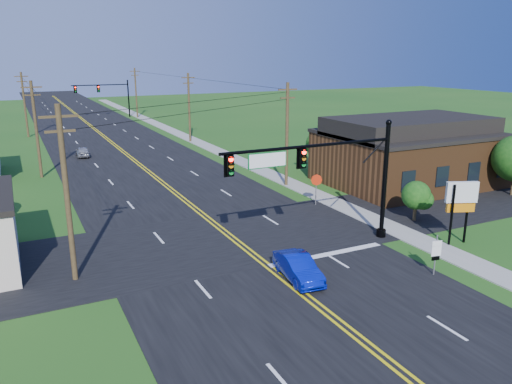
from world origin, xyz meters
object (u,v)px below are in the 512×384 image
signal_mast_main (325,171)px  route_sign (436,252)px  signal_mast_far (104,93)px  blue_car (298,268)px  stop_sign (316,183)px

signal_mast_main → route_sign: 7.45m
route_sign → signal_mast_far: bearing=104.1°
blue_car → stop_sign: 13.53m
signal_mast_main → blue_car: 6.24m
signal_mast_far → route_sign: signal_mast_far is taller
signal_mast_far → stop_sign: bearing=-86.1°
signal_mast_far → route_sign: (3.06, -77.80, -3.23)m
signal_mast_far → route_sign: size_ratio=4.88×
signal_mast_main → signal_mast_far: bearing=89.9°
signal_mast_main → stop_sign: signal_mast_main is taller
signal_mast_main → signal_mast_far: size_ratio=1.03×
signal_mast_main → blue_car: signal_mast_main is taller
route_sign → stop_sign: (1.37, 13.52, 0.46)m
signal_mast_far → signal_mast_main: bearing=-90.1°
route_sign → stop_sign: stop_sign is taller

